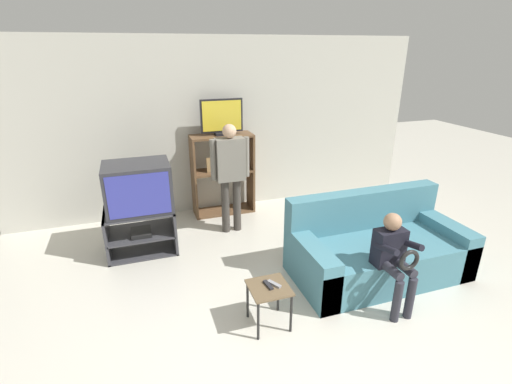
{
  "coord_description": "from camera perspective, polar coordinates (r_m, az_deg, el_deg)",
  "views": [
    {
      "loc": [
        -1.3,
        -1.56,
        2.44
      ],
      "look_at": [
        -0.05,
        2.15,
        0.9
      ],
      "focal_mm": 26.0,
      "sensor_mm": 36.0,
      "label": 1
    }
  ],
  "objects": [
    {
      "name": "television_flat",
      "position": [
        5.47,
        -5.29,
        11.28
      ],
      "size": [
        0.62,
        0.2,
        0.52
      ],
      "color": "black",
      "rests_on": "media_shelf"
    },
    {
      "name": "person_standing_adult",
      "position": [
        4.97,
        -3.98,
        3.56
      ],
      "size": [
        0.53,
        0.2,
        1.52
      ],
      "color": "#3D3833",
      "rests_on": "ground_plane"
    },
    {
      "name": "couch",
      "position": [
        4.47,
        17.99,
        -8.36
      ],
      "size": [
        1.93,
        0.95,
        0.89
      ],
      "color": "teal",
      "rests_on": "ground_plane"
    },
    {
      "name": "television_main",
      "position": [
        4.7,
        -17.69,
        0.73
      ],
      "size": [
        0.77,
        0.59,
        0.59
      ],
      "color": "#2D2D33",
      "rests_on": "tv_stand"
    },
    {
      "name": "tv_stand",
      "position": [
        4.91,
        -17.26,
        -5.7
      ],
      "size": [
        0.83,
        0.6,
        0.56
      ],
      "color": "#38383D",
      "rests_on": "ground_plane"
    },
    {
      "name": "remote_control_white",
      "position": [
        3.47,
        2.81,
        -13.94
      ],
      "size": [
        0.1,
        0.14,
        0.02
      ],
      "primitive_type": "cube",
      "rotation": [
        0.0,
        0.0,
        0.51
      ],
      "color": "gray",
      "rests_on": "snack_table"
    },
    {
      "name": "snack_table",
      "position": [
        3.49,
        2.01,
        -15.26
      ],
      "size": [
        0.36,
        0.36,
        0.42
      ],
      "color": "brown",
      "rests_on": "ground_plane"
    },
    {
      "name": "media_shelf",
      "position": [
        5.67,
        -5.15,
        2.79
      ],
      "size": [
        0.92,
        0.37,
        1.23
      ],
      "color": "brown",
      "rests_on": "ground_plane"
    },
    {
      "name": "person_seated_child",
      "position": [
        3.83,
        20.46,
        -9.0
      ],
      "size": [
        0.33,
        0.43,
        0.98
      ],
      "color": "#2D2D38",
      "rests_on": "ground_plane"
    },
    {
      "name": "wall_back",
      "position": [
        5.75,
        -5.24,
        9.99
      ],
      "size": [
        6.4,
        0.06,
        2.6
      ],
      "color": "beige",
      "rests_on": "ground_plane"
    },
    {
      "name": "remote_control_black",
      "position": [
        3.46,
        1.88,
        -14.1
      ],
      "size": [
        0.06,
        0.15,
        0.02
      ],
      "primitive_type": "cube",
      "rotation": [
        0.0,
        0.0,
        0.14
      ],
      "color": "#232328",
      "rests_on": "snack_table"
    }
  ]
}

